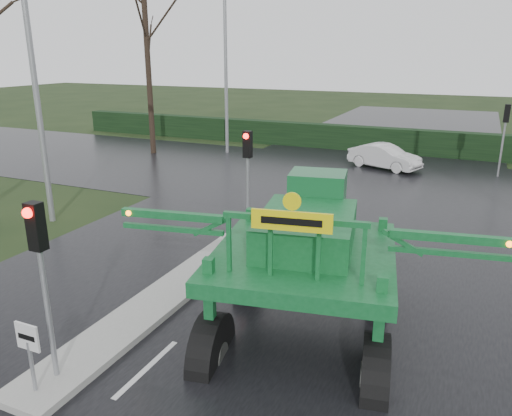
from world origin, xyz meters
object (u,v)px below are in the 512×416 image
at_px(street_light_left_far, 230,50).
at_px(white_sedan, 384,169).
at_px(traffic_signal_far, 505,124).
at_px(crop_sprayer, 212,255).
at_px(traffic_signal_mid, 248,160).
at_px(traffic_signal_near, 40,255).
at_px(keep_left_sign, 29,347).
at_px(street_light_left_near, 37,49).

bearing_deg(street_light_left_far, white_sedan, -3.06).
distance_m(traffic_signal_far, crop_sprayer, 19.72).
bearing_deg(traffic_signal_mid, crop_sprayer, -71.00).
bearing_deg(traffic_signal_mid, white_sedan, 79.05).
xyz_separation_m(traffic_signal_far, street_light_left_far, (-14.69, -0.01, 3.40)).
bearing_deg(crop_sprayer, traffic_signal_near, -146.26).
bearing_deg(keep_left_sign, street_light_left_far, 107.78).
bearing_deg(street_light_left_near, street_light_left_far, 90.00).
bearing_deg(crop_sprayer, keep_left_sign, -140.30).
bearing_deg(traffic_signal_mid, traffic_signal_near, -90.00).
bearing_deg(street_light_left_far, traffic_signal_mid, -61.14).
distance_m(traffic_signal_near, crop_sprayer, 3.08).
distance_m(street_light_left_far, white_sedan, 11.01).
bearing_deg(keep_left_sign, traffic_signal_far, 70.07).
bearing_deg(traffic_signal_far, keep_left_sign, 70.07).
relative_size(traffic_signal_mid, white_sedan, 0.93).
bearing_deg(traffic_signal_near, traffic_signal_far, 69.64).
distance_m(street_light_left_near, white_sedan, 17.42).
height_order(street_light_left_far, white_sedan, street_light_left_far).
height_order(traffic_signal_mid, street_light_left_near, street_light_left_near).
distance_m(keep_left_sign, street_light_left_near, 11.32).
bearing_deg(street_light_left_far, traffic_signal_near, -71.83).
height_order(keep_left_sign, traffic_signal_near, traffic_signal_near).
bearing_deg(street_light_left_near, keep_left_sign, -47.41).
relative_size(keep_left_sign, traffic_signal_mid, 0.38).
bearing_deg(traffic_signal_mid, street_light_left_far, 118.86).
xyz_separation_m(traffic_signal_near, street_light_left_near, (-6.89, 7.01, 3.40)).
relative_size(street_light_left_far, white_sedan, 2.63).
bearing_deg(street_light_left_near, white_sedan, 55.68).
distance_m(traffic_signal_mid, crop_sprayer, 6.77).
distance_m(keep_left_sign, street_light_left_far, 23.11).
height_order(traffic_signal_far, street_light_left_near, street_light_left_near).
xyz_separation_m(traffic_signal_mid, crop_sprayer, (2.20, -6.38, -0.45)).
xyz_separation_m(keep_left_sign, white_sedan, (2.33, 21.01, -1.06)).
relative_size(keep_left_sign, crop_sprayer, 0.17).
height_order(keep_left_sign, street_light_left_far, street_light_left_far).
distance_m(keep_left_sign, traffic_signal_near, 1.61).
xyz_separation_m(crop_sprayer, white_sedan, (0.13, 18.40, -2.14)).
relative_size(traffic_signal_near, white_sedan, 0.93).
relative_size(street_light_left_far, crop_sprayer, 1.25).
xyz_separation_m(traffic_signal_mid, white_sedan, (2.33, 12.01, -2.59)).
xyz_separation_m(keep_left_sign, crop_sprayer, (2.20, 2.61, 1.08)).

